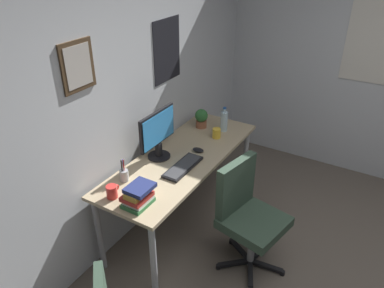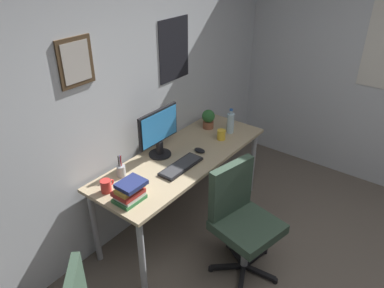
# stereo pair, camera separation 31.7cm
# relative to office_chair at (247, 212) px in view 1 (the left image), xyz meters

# --- Properties ---
(wall_back) EXTENTS (4.40, 0.10, 2.60)m
(wall_back) POSITION_rel_office_chair_xyz_m (-0.14, 1.11, 0.77)
(wall_back) COLOR silver
(wall_back) RESTS_ON ground_plane
(desk) EXTENTS (1.79, 0.66, 0.75)m
(desk) POSITION_rel_office_chair_xyz_m (0.15, 0.70, 0.14)
(desk) COLOR tan
(desk) RESTS_ON ground_plane
(office_chair) EXTENTS (0.58, 0.58, 0.95)m
(office_chair) POSITION_rel_office_chair_xyz_m (0.00, 0.00, 0.00)
(office_chair) COLOR #334738
(office_chair) RESTS_ON ground_plane
(monitor) EXTENTS (0.46, 0.20, 0.43)m
(monitor) POSITION_rel_office_chair_xyz_m (0.04, 0.88, 0.46)
(monitor) COLOR black
(monitor) RESTS_ON desk
(keyboard) EXTENTS (0.43, 0.15, 0.03)m
(keyboard) POSITION_rel_office_chair_xyz_m (-0.01, 0.59, 0.24)
(keyboard) COLOR black
(keyboard) RESTS_ON desk
(computer_mouse) EXTENTS (0.06, 0.11, 0.04)m
(computer_mouse) POSITION_rel_office_chair_xyz_m (0.29, 0.62, 0.24)
(computer_mouse) COLOR black
(computer_mouse) RESTS_ON desk
(water_bottle) EXTENTS (0.07, 0.07, 0.25)m
(water_bottle) POSITION_rel_office_chair_xyz_m (0.79, 0.61, 0.33)
(water_bottle) COLOR silver
(water_bottle) RESTS_ON desk
(coffee_mug_near) EXTENTS (0.12, 0.08, 0.10)m
(coffee_mug_near) POSITION_rel_office_chair_xyz_m (-0.62, 0.83, 0.27)
(coffee_mug_near) COLOR red
(coffee_mug_near) RESTS_ON desk
(coffee_mug_far) EXTENTS (0.12, 0.08, 0.10)m
(coffee_mug_far) POSITION_rel_office_chair_xyz_m (0.62, 0.60, 0.27)
(coffee_mug_far) COLOR yellow
(coffee_mug_far) RESTS_ON desk
(potted_plant) EXTENTS (0.13, 0.13, 0.20)m
(potted_plant) POSITION_rel_office_chair_xyz_m (0.74, 0.84, 0.33)
(potted_plant) COLOR brown
(potted_plant) RESTS_ON desk
(pen_cup) EXTENTS (0.07, 0.07, 0.20)m
(pen_cup) POSITION_rel_office_chair_xyz_m (-0.40, 0.90, 0.28)
(pen_cup) COLOR #9EA0A5
(pen_cup) RESTS_ON desk
(book_stack_left) EXTENTS (0.23, 0.18, 0.16)m
(book_stack_left) POSITION_rel_office_chair_xyz_m (-0.58, 0.61, 0.30)
(book_stack_left) COLOR #33723F
(book_stack_left) RESTS_ON desk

